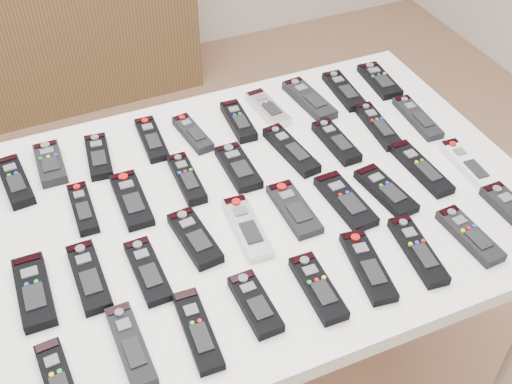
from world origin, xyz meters
name	(u,v)px	position (x,y,z in m)	size (l,w,h in m)	color
table	(256,217)	(0.10, -0.02, 0.72)	(1.25, 0.88, 0.78)	white
sideboard	(0,25)	(-0.34, 1.78, 0.42)	(1.69, 0.38, 0.85)	#4A351D
remote_0	(15,181)	(-0.39, 0.24, 0.79)	(0.05, 0.17, 0.02)	black
remote_1	(50,164)	(-0.31, 0.27, 0.79)	(0.06, 0.15, 0.02)	black
remote_2	(99,156)	(-0.20, 0.25, 0.79)	(0.05, 0.16, 0.02)	black
remote_3	(152,139)	(-0.06, 0.27, 0.79)	(0.05, 0.17, 0.02)	black
remote_4	(193,134)	(0.04, 0.25, 0.79)	(0.04, 0.15, 0.02)	black
remote_5	(238,121)	(0.17, 0.25, 0.79)	(0.05, 0.16, 0.02)	black
remote_6	(268,109)	(0.26, 0.27, 0.79)	(0.05, 0.16, 0.02)	#B7B7BC
remote_7	(309,100)	(0.38, 0.26, 0.79)	(0.06, 0.19, 0.02)	black
remote_8	(344,91)	(0.49, 0.27, 0.79)	(0.05, 0.18, 0.02)	black
remote_9	(380,80)	(0.60, 0.27, 0.79)	(0.06, 0.16, 0.02)	black
remote_10	(83,208)	(-0.27, 0.09, 0.79)	(0.04, 0.16, 0.02)	black
remote_11	(131,200)	(-0.16, 0.07, 0.79)	(0.06, 0.18, 0.02)	black
remote_12	(187,179)	(-0.03, 0.09, 0.79)	(0.05, 0.17, 0.02)	black
remote_13	(238,167)	(0.10, 0.08, 0.79)	(0.06, 0.16, 0.02)	black
remote_14	(291,150)	(0.24, 0.09, 0.79)	(0.05, 0.19, 0.02)	black
remote_15	(336,142)	(0.36, 0.07, 0.79)	(0.05, 0.17, 0.02)	black
remote_16	(378,126)	(0.49, 0.09, 0.79)	(0.05, 0.19, 0.02)	black
remote_17	(417,118)	(0.60, 0.08, 0.79)	(0.05, 0.18, 0.02)	black
remote_18	(34,291)	(-0.40, -0.11, 0.79)	(0.06, 0.18, 0.02)	black
remote_19	(89,277)	(-0.30, -0.11, 0.79)	(0.06, 0.18, 0.02)	black
remote_20	(148,271)	(-0.19, -0.14, 0.79)	(0.05, 0.17, 0.02)	black
remote_21	(195,238)	(-0.07, -0.10, 0.79)	(0.06, 0.16, 0.02)	black
remote_22	(247,227)	(0.04, -0.11, 0.79)	(0.05, 0.19, 0.02)	#B7B7BC
remote_23	(294,209)	(0.16, -0.10, 0.79)	(0.06, 0.17, 0.02)	black
remote_24	(345,201)	(0.27, -0.12, 0.79)	(0.06, 0.18, 0.02)	black
remote_25	(386,191)	(0.37, -0.13, 0.79)	(0.06, 0.17, 0.02)	black
remote_26	(421,168)	(0.49, -0.09, 0.79)	(0.05, 0.20, 0.02)	black
remote_27	(469,166)	(0.60, -0.13, 0.79)	(0.05, 0.19, 0.02)	silver
remote_28	(58,381)	(-0.40, -0.32, 0.79)	(0.05, 0.17, 0.02)	black
remote_29	(131,345)	(-0.26, -0.30, 0.79)	(0.05, 0.18, 0.02)	black
remote_30	(198,330)	(-0.14, -0.32, 0.79)	(0.05, 0.18, 0.02)	black
remote_31	(255,304)	(-0.02, -0.30, 0.79)	(0.05, 0.15, 0.02)	black
remote_32	(318,288)	(0.10, -0.32, 0.79)	(0.05, 0.17, 0.02)	black
remote_33	(368,266)	(0.22, -0.31, 0.79)	(0.05, 0.18, 0.02)	black
remote_34	(418,251)	(0.34, -0.31, 0.79)	(0.05, 0.19, 0.02)	black
remote_35	(470,235)	(0.46, -0.32, 0.79)	(0.05, 0.17, 0.02)	black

